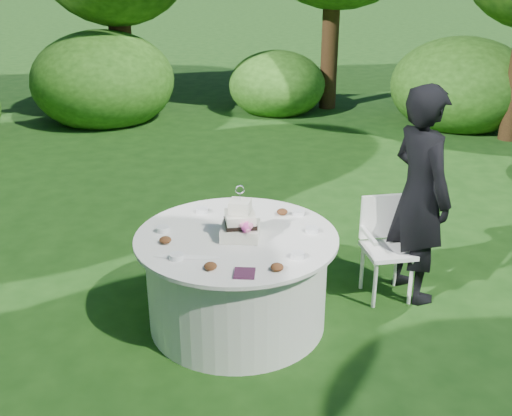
# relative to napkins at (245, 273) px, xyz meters

# --- Properties ---
(ground) EXTENTS (80.00, 80.00, 0.00)m
(ground) POSITION_rel_napkins_xyz_m (-0.11, 0.60, -0.78)
(ground) COLOR #15390F
(ground) RESTS_ON ground
(napkins) EXTENTS (0.14, 0.14, 0.02)m
(napkins) POSITION_rel_napkins_xyz_m (0.00, 0.00, 0.00)
(napkins) COLOR #451D38
(napkins) RESTS_ON table
(feather_plume) EXTENTS (0.48, 0.07, 0.01)m
(feather_plume) POSITION_rel_napkins_xyz_m (-0.43, 0.21, -0.00)
(feather_plume) COLOR white
(feather_plume) RESTS_ON table
(guest) EXTENTS (0.69, 0.80, 1.84)m
(guest) POSITION_rel_napkins_xyz_m (1.36, 1.16, 0.14)
(guest) COLOR black
(guest) RESTS_ON ground
(table) EXTENTS (1.56, 1.56, 0.77)m
(table) POSITION_rel_napkins_xyz_m (-0.11, 0.60, -0.39)
(table) COLOR white
(table) RESTS_ON ground
(cake) EXTENTS (0.29, 0.30, 0.42)m
(cake) POSITION_rel_napkins_xyz_m (-0.08, 0.57, 0.10)
(cake) COLOR silver
(cake) RESTS_ON table
(chair) EXTENTS (0.48, 0.47, 0.88)m
(chair) POSITION_rel_napkins_xyz_m (1.11, 1.15, -0.26)
(chair) COLOR white
(chair) RESTS_ON ground
(votives) EXTENTS (1.25, 0.93, 0.04)m
(votives) POSITION_rel_napkins_xyz_m (-0.07, 0.64, 0.01)
(votives) COLOR white
(votives) RESTS_ON table
(petal_cups) EXTENTS (0.94, 1.06, 0.05)m
(petal_cups) POSITION_rel_napkins_xyz_m (-0.10, 0.40, 0.02)
(petal_cups) COLOR #562D16
(petal_cups) RESTS_ON table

